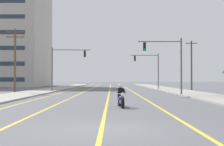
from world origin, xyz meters
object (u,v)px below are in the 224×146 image
at_px(traffic_signal_near_left, 63,62).
at_px(utility_pole_left_near, 14,58).
at_px(traffic_signal_mid_right, 150,66).
at_px(motorcycle_with_rider, 120,98).
at_px(utility_pole_right_far, 191,64).
at_px(traffic_signal_near_right, 168,58).

relative_size(traffic_signal_near_left, utility_pole_left_near, 0.75).
relative_size(traffic_signal_near_left, traffic_signal_mid_right, 1.00).
xyz_separation_m(traffic_signal_near_left, utility_pole_left_near, (-5.70, -3.49, 0.36)).
distance_m(motorcycle_with_rider, utility_pole_right_far, 35.10).
bearing_deg(traffic_signal_mid_right, traffic_signal_near_left, -142.70).
bearing_deg(traffic_signal_near_right, motorcycle_with_rider, -111.16).
relative_size(motorcycle_with_rider, utility_pole_right_far, 0.27).
bearing_deg(traffic_signal_mid_right, utility_pole_left_near, -144.35).
bearing_deg(motorcycle_with_rider, traffic_signal_near_right, 68.84).
distance_m(traffic_signal_near_right, traffic_signal_mid_right, 19.97).
xyz_separation_m(motorcycle_with_rider, traffic_signal_near_right, (5.60, 14.48, 3.51)).
height_order(traffic_signal_near_left, utility_pole_left_near, utility_pole_left_near).
relative_size(traffic_signal_near_right, utility_pole_left_near, 0.75).
bearing_deg(traffic_signal_near_right, utility_pole_left_near, 161.28).
height_order(motorcycle_with_rider, traffic_signal_near_left, traffic_signal_near_left).
xyz_separation_m(motorcycle_with_rider, utility_pole_right_far, (12.60, 32.55, 3.65)).
height_order(motorcycle_with_rider, utility_pole_right_far, utility_pole_right_far).
relative_size(traffic_signal_near_right, traffic_signal_mid_right, 1.00).
xyz_separation_m(traffic_signal_near_right, utility_pole_left_near, (-18.63, 6.31, 0.40)).
height_order(traffic_signal_near_right, traffic_signal_near_left, same).
xyz_separation_m(motorcycle_with_rider, utility_pole_left_near, (-13.03, 20.79, 3.90)).
height_order(traffic_signal_near_right, utility_pole_left_near, utility_pole_left_near).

